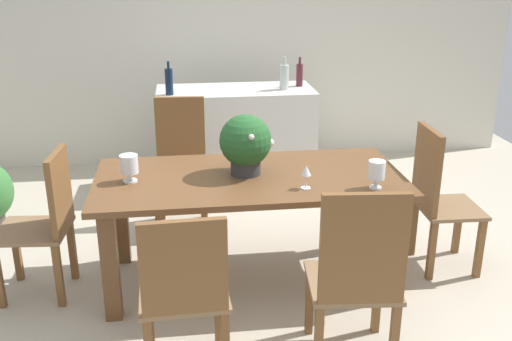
% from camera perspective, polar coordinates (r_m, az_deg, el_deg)
% --- Properties ---
extents(ground_plane, '(7.04, 7.04, 0.00)m').
position_cam_1_polar(ground_plane, '(4.26, -0.71, -9.90)').
color(ground_plane, '#BCB29E').
extents(back_wall, '(6.40, 0.10, 2.60)m').
position_cam_1_polar(back_wall, '(6.34, -3.59, 12.51)').
color(back_wall, beige).
rests_on(back_wall, ground).
extents(dining_table, '(2.02, 0.97, 0.77)m').
position_cam_1_polar(dining_table, '(3.92, -0.64, -2.20)').
color(dining_table, brown).
rests_on(dining_table, ground).
extents(chair_near_left, '(0.48, 0.44, 0.97)m').
position_cam_1_polar(chair_near_left, '(3.05, -6.98, -11.40)').
color(chair_near_left, brown).
rests_on(chair_near_left, ground).
extents(chair_head_end, '(0.49, 0.46, 0.99)m').
position_cam_1_polar(chair_head_end, '(4.03, -19.67, -4.40)').
color(chair_head_end, brown).
rests_on(chair_head_end, ground).
extents(chair_foot_end, '(0.43, 0.46, 1.04)m').
position_cam_1_polar(chair_foot_end, '(4.30, 17.14, -2.14)').
color(chair_foot_end, brown).
rests_on(chair_foot_end, ground).
extents(chair_far_left, '(0.46, 0.45, 1.06)m').
position_cam_1_polar(chair_far_left, '(4.85, -7.31, 1.27)').
color(chair_far_left, brown).
rests_on(chair_far_left, ground).
extents(chair_near_right, '(0.52, 0.51, 1.07)m').
position_cam_1_polar(chair_near_right, '(3.14, 9.82, -9.73)').
color(chair_near_right, brown).
rests_on(chair_near_right, ground).
extents(flower_centerpiece, '(0.36, 0.34, 0.40)m').
position_cam_1_polar(flower_centerpiece, '(3.84, -1.03, 2.70)').
color(flower_centerpiece, '#333338').
rests_on(flower_centerpiece, dining_table).
extents(crystal_vase_left, '(0.11, 0.11, 0.18)m').
position_cam_1_polar(crystal_vase_left, '(3.70, 11.64, -0.04)').
color(crystal_vase_left, silver).
rests_on(crystal_vase_left, dining_table).
extents(crystal_vase_center_near, '(0.12, 0.12, 0.18)m').
position_cam_1_polar(crystal_vase_center_near, '(3.82, -12.22, 0.50)').
color(crystal_vase_center_near, silver).
rests_on(crystal_vase_center_near, dining_table).
extents(wine_glass, '(0.06, 0.06, 0.15)m').
position_cam_1_polar(wine_glass, '(3.64, 4.89, -0.15)').
color(wine_glass, silver).
rests_on(wine_glass, dining_table).
extents(kitchen_counter, '(1.48, 0.65, 0.95)m').
position_cam_1_polar(kitchen_counter, '(5.71, -1.97, 3.22)').
color(kitchen_counter, silver).
rests_on(kitchen_counter, ground).
extents(wine_bottle_clear, '(0.06, 0.06, 0.28)m').
position_cam_1_polar(wine_bottle_clear, '(5.71, 4.24, 9.28)').
color(wine_bottle_clear, '#511E28').
rests_on(wine_bottle_clear, kitchen_counter).
extents(wine_bottle_green, '(0.07, 0.07, 0.30)m').
position_cam_1_polar(wine_bottle_green, '(5.38, -8.44, 8.56)').
color(wine_bottle_green, '#0F1E38').
rests_on(wine_bottle_green, kitchen_counter).
extents(wine_bottle_tall, '(0.08, 0.08, 0.31)m').
position_cam_1_polar(wine_bottle_tall, '(5.56, 2.76, 9.10)').
color(wine_bottle_tall, '#B2BFB7').
rests_on(wine_bottle_tall, kitchen_counter).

